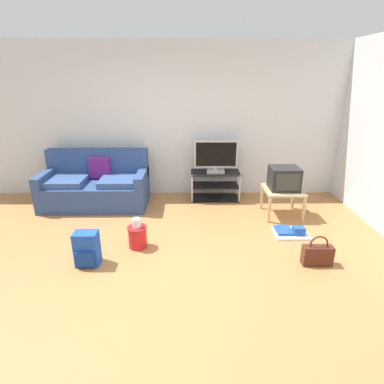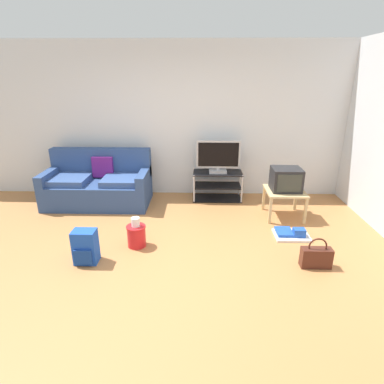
# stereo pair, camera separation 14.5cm
# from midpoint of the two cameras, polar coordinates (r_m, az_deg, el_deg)

# --- Properties ---
(ground_plane) EXTENTS (9.00, 9.80, 0.02)m
(ground_plane) POSITION_cam_midpoint_polar(r_m,az_deg,el_deg) (3.94, -5.68, -12.69)
(ground_plane) COLOR #B27542
(wall_back) EXTENTS (9.00, 0.10, 2.70)m
(wall_back) POSITION_cam_midpoint_polar(r_m,az_deg,el_deg) (5.80, -4.05, 12.61)
(wall_back) COLOR silver
(wall_back) RESTS_ON ground_plane
(couch) EXTENTS (1.76, 0.87, 0.92)m
(couch) POSITION_cam_midpoint_polar(r_m,az_deg,el_deg) (5.71, -17.68, 1.09)
(couch) COLOR navy
(couch) RESTS_ON ground_plane
(tv_stand) EXTENTS (0.87, 0.43, 0.51)m
(tv_stand) POSITION_cam_midpoint_polar(r_m,az_deg,el_deg) (5.73, 3.46, 1.22)
(tv_stand) COLOR black
(tv_stand) RESTS_ON ground_plane
(flat_tv) EXTENTS (0.76, 0.22, 0.57)m
(flat_tv) POSITION_cam_midpoint_polar(r_m,az_deg,el_deg) (5.55, 3.59, 6.36)
(flat_tv) COLOR #B2B2B7
(flat_tv) RESTS_ON tv_stand
(side_table) EXTENTS (0.59, 0.59, 0.44)m
(side_table) POSITION_cam_midpoint_polar(r_m,az_deg,el_deg) (5.17, 15.35, -0.13)
(side_table) COLOR tan
(side_table) RESTS_ON ground_plane
(crt_tv) EXTENTS (0.44, 0.40, 0.35)m
(crt_tv) POSITION_cam_midpoint_polar(r_m,az_deg,el_deg) (5.11, 15.55, 2.40)
(crt_tv) COLOR #232326
(crt_tv) RESTS_ON side_table
(backpack) EXTENTS (0.27, 0.27, 0.42)m
(backpack) POSITION_cam_midpoint_polar(r_m,az_deg,el_deg) (4.00, -19.46, -9.68)
(backpack) COLOR blue
(backpack) RESTS_ON ground_plane
(handbag) EXTENTS (0.35, 0.13, 0.38)m
(handbag) POSITION_cam_midpoint_polar(r_m,az_deg,el_deg) (4.07, 20.79, -10.53)
(handbag) COLOR #4C2319
(handbag) RESTS_ON ground_plane
(cleaning_bucket) EXTENTS (0.25, 0.25, 0.41)m
(cleaning_bucket) POSITION_cam_midpoint_polar(r_m,az_deg,el_deg) (4.23, -10.82, -7.69)
(cleaning_bucket) COLOR red
(cleaning_bucket) RESTS_ON ground_plane
(floor_tray) EXTENTS (0.48, 0.37, 0.14)m
(floor_tray) POSITION_cam_midpoint_polar(r_m,az_deg,el_deg) (4.70, 16.59, -6.99)
(floor_tray) COLOR silver
(floor_tray) RESTS_ON ground_plane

